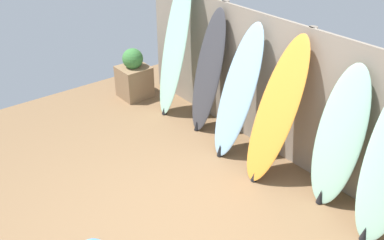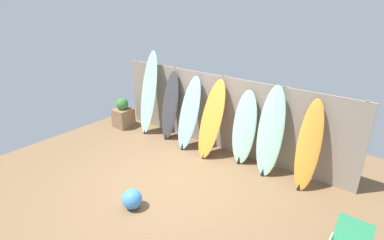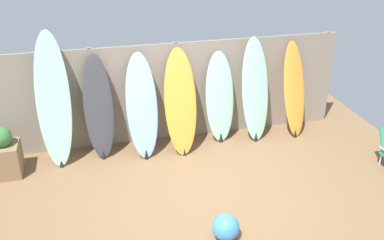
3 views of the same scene
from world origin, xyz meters
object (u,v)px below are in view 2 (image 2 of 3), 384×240
(planter_box, at_px, (123,114))
(beach_ball, at_px, (132,199))
(surfboard_orange_3, at_px, (211,120))
(surfboard_seafoam_5, at_px, (270,133))
(surfboard_charcoal_1, at_px, (170,106))
(surfboard_skyblue_2, at_px, (189,114))
(surfboard_seafoam_4, at_px, (244,128))
(surfboard_seafoam_0, at_px, (149,93))
(surfboard_orange_6, at_px, (309,146))

(planter_box, relative_size, beach_ball, 2.37)
(surfboard_orange_3, bearing_deg, beach_ball, -88.97)
(surfboard_seafoam_5, bearing_deg, beach_ball, -117.92)
(surfboard_charcoal_1, height_order, planter_box, surfboard_charcoal_1)
(planter_box, bearing_deg, surfboard_orange_3, 3.69)
(surfboard_skyblue_2, relative_size, surfboard_orange_3, 0.99)
(surfboard_charcoal_1, xyz_separation_m, surfboard_orange_3, (1.37, -0.12, 0.01))
(surfboard_skyblue_2, bearing_deg, surfboard_seafoam_4, 5.75)
(surfboard_orange_3, bearing_deg, surfboard_seafoam_4, 11.83)
(surfboard_skyblue_2, bearing_deg, surfboard_seafoam_0, 178.35)
(surfboard_seafoam_4, distance_m, surfboard_seafoam_5, 0.65)
(surfboard_skyblue_2, height_order, surfboard_seafoam_5, surfboard_seafoam_5)
(surfboard_orange_3, relative_size, surfboard_orange_6, 1.02)
(surfboard_seafoam_0, relative_size, surfboard_seafoam_5, 1.17)
(surfboard_seafoam_5, xyz_separation_m, beach_ball, (-1.34, -2.53, -0.74))
(surfboard_skyblue_2, xyz_separation_m, surfboard_orange_3, (0.66, -0.02, 0.01))
(surfboard_skyblue_2, relative_size, planter_box, 2.06)
(surfboard_charcoal_1, height_order, surfboard_orange_3, surfboard_orange_3)
(surfboard_orange_3, bearing_deg, surfboard_seafoam_5, 3.06)
(planter_box, height_order, beach_ball, planter_box)
(surfboard_charcoal_1, relative_size, surfboard_orange_3, 1.00)
(surfboard_seafoam_5, relative_size, beach_ball, 5.25)
(surfboard_seafoam_0, relative_size, beach_ball, 6.16)
(surfboard_orange_6, xyz_separation_m, planter_box, (-5.05, -0.27, -0.49))
(planter_box, bearing_deg, surfboard_seafoam_5, 3.49)
(surfboard_charcoal_1, xyz_separation_m, planter_box, (-1.52, -0.31, -0.50))
(surfboard_orange_3, relative_size, planter_box, 2.09)
(surfboard_skyblue_2, height_order, beach_ball, surfboard_skyblue_2)
(surfboard_seafoam_5, distance_m, beach_ball, 2.96)
(surfboard_orange_6, bearing_deg, beach_ball, -129.74)
(surfboard_skyblue_2, height_order, surfboard_orange_3, surfboard_orange_3)
(surfboard_orange_6, xyz_separation_m, beach_ball, (-2.11, -2.54, -0.68))
(beach_ball, bearing_deg, surfboard_seafoam_4, 74.84)
(surfboard_charcoal_1, bearing_deg, planter_box, -168.68)
(surfboard_seafoam_0, height_order, surfboard_charcoal_1, surfboard_seafoam_0)
(beach_ball, bearing_deg, surfboard_skyblue_2, 105.89)
(surfboard_charcoal_1, distance_m, surfboard_orange_3, 1.37)
(surfboard_seafoam_5, relative_size, surfboard_orange_6, 1.08)
(surfboard_charcoal_1, xyz_separation_m, beach_ball, (1.41, -2.58, -0.69))
(surfboard_orange_6, bearing_deg, surfboard_orange_3, -177.80)
(surfboard_seafoam_0, bearing_deg, planter_box, -163.79)
(surfboard_orange_3, relative_size, surfboard_seafoam_5, 0.94)
(surfboard_seafoam_4, xyz_separation_m, surfboard_seafoam_5, (0.63, -0.08, 0.11))
(surfboard_skyblue_2, height_order, planter_box, surfboard_skyblue_2)
(planter_box, bearing_deg, surfboard_orange_6, 3.06)
(surfboard_seafoam_0, bearing_deg, beach_ball, -50.07)
(surfboard_orange_6, distance_m, beach_ball, 3.37)
(surfboard_seafoam_5, height_order, beach_ball, surfboard_seafoam_5)
(surfboard_seafoam_0, xyz_separation_m, surfboard_seafoam_4, (2.81, 0.10, -0.28))
(surfboard_seafoam_5, height_order, surfboard_orange_6, surfboard_seafoam_5)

